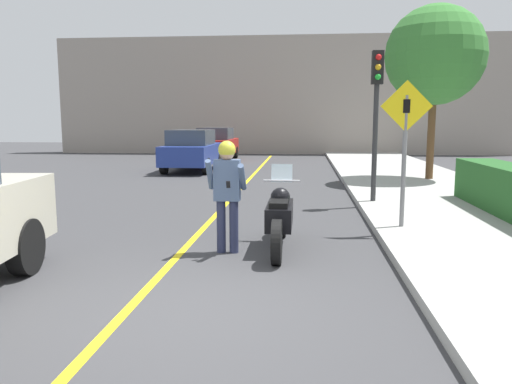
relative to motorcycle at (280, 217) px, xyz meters
The scene contains 11 objects.
ground_plane 2.96m from the motorcycle, 108.61° to the right, with size 80.00×80.00×0.00m, color #38383A.
sidewalk_curb 4.09m from the motorcycle, 17.77° to the left, with size 4.40×44.00×0.14m.
road_center_line 3.62m from the motorcycle, 115.27° to the left, with size 0.12×36.00×0.01m.
building_backdrop 23.45m from the motorcycle, 92.29° to the left, with size 28.00×1.20×7.07m.
motorcycle is the anchor object (origin of this frame).
person_biker 1.02m from the motorcycle, 159.09° to the right, with size 0.59×0.48×1.75m.
crossing_sign 2.78m from the motorcycle, 30.64° to the left, with size 0.91×0.08×2.61m.
traffic_light 5.09m from the motorcycle, 63.93° to the left, with size 0.26×0.30×3.50m.
street_tree 10.72m from the motorcycle, 63.45° to the left, with size 3.17×3.17×5.56m.
parked_car_blue 12.80m from the motorcycle, 108.94° to the left, with size 1.88×4.20×1.68m.
parked_car_red 18.40m from the motorcycle, 103.14° to the left, with size 1.88×4.20×1.68m.
Camera 1 is at (1.30, -5.09, 2.06)m, focal length 35.00 mm.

